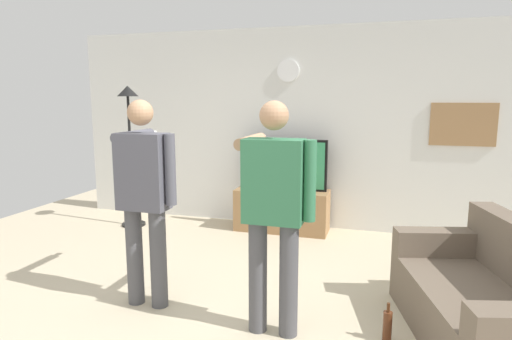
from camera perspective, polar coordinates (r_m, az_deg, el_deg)
ground_plane at (r=3.64m, az=-5.36°, el=-19.69°), size 8.40×8.40×0.00m
back_wall at (r=6.03m, az=4.94°, el=5.41°), size 6.40×0.10×2.70m
tv_stand at (r=5.88m, az=3.41°, el=-5.27°), size 1.23×0.49×0.56m
television at (r=5.80m, az=3.58°, el=0.75°), size 1.17×0.07×0.67m
wall_clock at (r=5.98m, az=4.24°, el=12.82°), size 0.30×0.03×0.30m
framed_picture at (r=5.92m, az=25.44°, el=5.40°), size 0.76×0.04×0.52m
floor_lamp at (r=6.17m, az=-16.24°, el=5.44°), size 0.32×0.32×1.93m
person_standing_nearer_lamp at (r=3.75m, az=-14.38°, el=-2.74°), size 0.59×0.78×1.75m
person_standing_nearer_couch at (r=3.19m, az=2.36°, el=-4.52°), size 0.61×0.78×1.75m
side_couch at (r=3.65m, az=28.30°, el=-15.14°), size 1.22×1.80×0.87m
beverage_bottle at (r=3.51m, az=16.80°, el=-18.94°), size 0.07×0.07×0.30m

